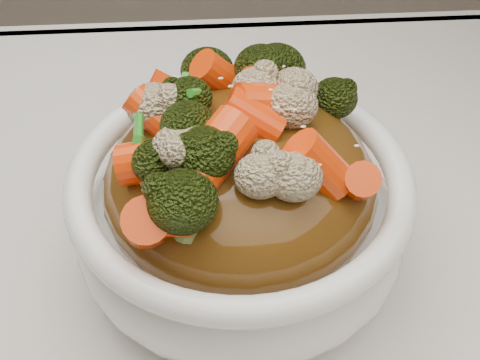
{
  "coord_description": "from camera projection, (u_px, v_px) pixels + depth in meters",
  "views": [
    {
      "loc": [
        -0.05,
        -0.27,
        1.14
      ],
      "look_at": [
        -0.03,
        0.06,
        0.83
      ],
      "focal_mm": 50.0,
      "sensor_mm": 36.0,
      "label": 1
    }
  ],
  "objects": [
    {
      "name": "scallions",
      "position": [
        240.0,
        103.0,
        0.41
      ],
      "size": [
        0.19,
        0.19,
        0.02
      ],
      "primitive_type": null,
      "rotation": [
        0.0,
        0.0,
        0.43
      ],
      "color": "#26851E",
      "rests_on": "sauce_base"
    },
    {
      "name": "sauce_base",
      "position": [
        240.0,
        183.0,
        0.45
      ],
      "size": [
        0.25,
        0.25,
        0.1
      ],
      "primitive_type": "ellipsoid",
      "rotation": [
        0.0,
        0.0,
        0.43
      ],
      "color": "#50300D",
      "rests_on": "bowl"
    },
    {
      "name": "cauliflower",
      "position": [
        240.0,
        108.0,
        0.41
      ],
      "size": [
        0.25,
        0.25,
        0.04
      ],
      "primitive_type": null,
      "rotation": [
        0.0,
        0.0,
        0.43
      ],
      "color": "#CEB98C",
      "rests_on": "sauce_base"
    },
    {
      "name": "sesame_seeds",
      "position": [
        240.0,
        103.0,
        0.41
      ],
      "size": [
        0.22,
        0.22,
        0.01
      ],
      "primitive_type": null,
      "rotation": [
        0.0,
        0.0,
        0.43
      ],
      "color": "beige",
      "rests_on": "sauce_base"
    },
    {
      "name": "broccoli",
      "position": [
        240.0,
        105.0,
        0.41
      ],
      "size": [
        0.25,
        0.25,
        0.05
      ],
      "primitive_type": null,
      "rotation": [
        0.0,
        0.0,
        0.43
      ],
      "color": "black",
      "rests_on": "sauce_base"
    },
    {
      "name": "carrots",
      "position": [
        240.0,
        104.0,
        0.41
      ],
      "size": [
        0.25,
        0.25,
        0.05
      ],
      "primitive_type": null,
      "rotation": [
        0.0,
        0.0,
        0.43
      ],
      "color": "#EC3E07",
      "rests_on": "sauce_base"
    },
    {
      "name": "bowl",
      "position": [
        240.0,
        216.0,
        0.48
      ],
      "size": [
        0.31,
        0.31,
        0.09
      ],
      "primitive_type": null,
      "rotation": [
        0.0,
        0.0,
        0.43
      ],
      "color": "white",
      "rests_on": "tablecloth"
    },
    {
      "name": "tablecloth",
      "position": [
        282.0,
        337.0,
        0.48
      ],
      "size": [
        1.2,
        0.8,
        0.04
      ],
      "primitive_type": "cube",
      "color": "silver",
      "rests_on": "dining_table"
    }
  ]
}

